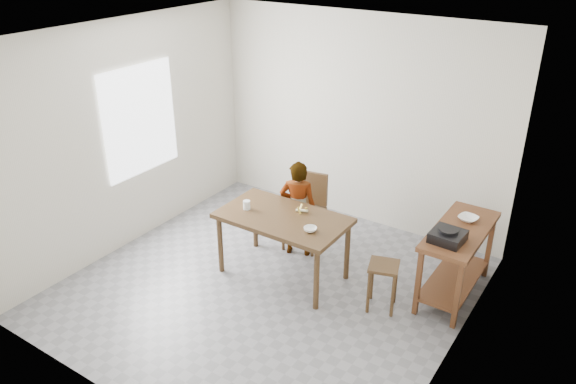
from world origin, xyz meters
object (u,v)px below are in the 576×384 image
Objects in this scene: prep_counter at (456,262)px; child at (298,209)px; dining_chair at (304,213)px; dining_table at (283,246)px; stool at (382,286)px.

prep_counter is 1.01× the size of child.
child is 0.23m from dining_chair.
prep_counter reaches higher than dining_table.
stool is at bearing 2.87° from dining_table.
prep_counter is at bearing -8.93° from dining_chair.
dining_table is 0.55m from child.
stool is at bearing -129.87° from prep_counter.
dining_chair is at bearing 102.29° from dining_table.
child reaches higher than dining_chair.
dining_table is at bearing 81.63° from child.
child is 1.41m from stool.
prep_counter is 1.86m from child.
prep_counter is 1.31× the size of dining_chair.
dining_chair is (-0.03, 0.18, -0.14)m from child.
stool is at bearing -34.49° from dining_chair.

